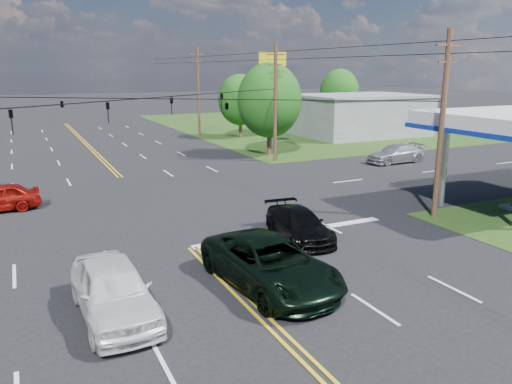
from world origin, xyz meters
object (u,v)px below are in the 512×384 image
retail_ne (360,116)px  pole_right_far (198,90)px  tree_right_b (240,100)px  pole_se (442,123)px  pickup_white (113,290)px  pole_ne (275,102)px  tree_far_r (339,92)px  pickup_dkgreen (270,263)px  tree_right_a (269,100)px  suv_black (299,224)px

retail_ne → pole_right_far: size_ratio=1.40×
pole_right_far → tree_right_b: (3.50, -4.00, -0.95)m
pole_se → pickup_white: pole_se is taller
pole_right_far → pole_ne: bearing=-90.0°
retail_ne → tree_far_r: tree_far_r is taller
retail_ne → pickup_dkgreen: size_ratio=2.23×
pickup_dkgreen → tree_far_r: bearing=47.3°
pole_se → pickup_dkgreen: pole_se is taller
retail_ne → pickup_white: (-34.15, -32.86, -1.30)m
retail_ne → tree_far_r: 11.02m
pole_ne → tree_right_b: 15.42m
pole_se → pole_right_far: (0.00, 37.00, 0.25)m
pole_right_far → pole_se: bearing=-90.0°
pole_right_far → pickup_white: (-17.15, -40.86, -4.27)m
tree_right_a → suv_black: tree_right_a is taller
suv_black → pole_se: bearing=5.4°
retail_ne → tree_far_r: (4.00, 10.00, 2.34)m
pole_se → tree_far_r: 44.30m
retail_ne → tree_right_b: tree_right_b is taller
pickup_white → pickup_dkgreen: bearing=-2.8°
tree_right_a → pickup_white: (-18.15, -24.86, -3.97)m
pole_right_far → tree_right_b: 5.40m
pickup_dkgreen → suv_black: pickup_dkgreen is taller
tree_right_b → tree_far_r: (17.50, 6.00, 0.33)m
suv_black → tree_far_r: bearing=59.0°
retail_ne → tree_right_a: bearing=-153.4°
pole_se → pickup_white: (-17.15, -3.86, -4.02)m
tree_right_a → tree_right_b: bearing=78.2°
pole_se → tree_far_r: (21.00, 39.00, -0.37)m
pole_right_far → pickup_white: bearing=-112.8°
pole_se → pole_right_far: pole_right_far is taller
retail_ne → tree_right_a: size_ratio=1.71×
pole_right_far → pickup_dkgreen: (-11.73, -40.95, -4.30)m
pole_ne → suv_black: pole_ne is taller
tree_right_b → tree_far_r: bearing=18.9°
tree_right_a → pickup_white: bearing=-126.1°
pole_right_far → tree_right_a: 16.03m
retail_ne → suv_black: (-25.18, -28.94, -1.51)m
tree_right_b → pickup_dkgreen: (-15.23, -36.95, -3.35)m
pole_right_far → suv_black: bearing=-102.5°
pole_ne → tree_far_r: 29.70m
tree_far_r → pickup_dkgreen: (-32.73, -42.95, -3.67)m
pole_se → tree_right_a: size_ratio=1.16×
pickup_dkgreen → tree_right_a: bearing=57.6°
pole_ne → tree_right_a: size_ratio=1.16×
pole_se → suv_black: pole_se is taller
retail_ne → pole_ne: 20.43m
tree_right_b → tree_far_r: 18.50m
tree_right_a → pickup_white: 31.04m
pole_ne → pole_right_far: (0.00, 19.00, 0.25)m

